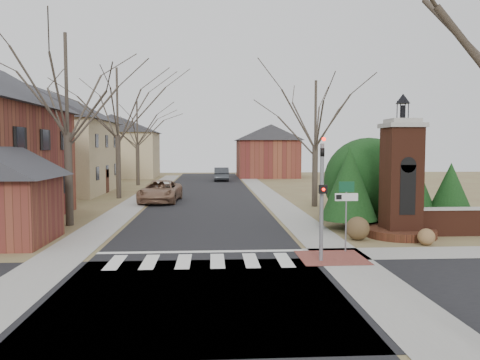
{
  "coord_description": "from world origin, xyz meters",
  "views": [
    {
      "loc": [
        0.4,
        -15.67,
        4.06
      ],
      "look_at": [
        1.73,
        6.0,
        2.55
      ],
      "focal_mm": 35.0,
      "sensor_mm": 36.0,
      "label": 1
    }
  ],
  "objects": [
    {
      "name": "traffic_signal_pole",
      "position": [
        4.3,
        0.57,
        2.59
      ],
      "size": [
        0.28,
        0.41,
        4.5
      ],
      "color": "slate",
      "rests_on": "ground"
    },
    {
      "name": "main_street",
      "position": [
        0.0,
        22.0,
        0.01
      ],
      "size": [
        8.0,
        70.0,
        0.01
      ],
      "primitive_type": "cube",
      "color": "black",
      "rests_on": "ground"
    },
    {
      "name": "ground",
      "position": [
        0.0,
        0.0,
        0.0
      ],
      "size": [
        120.0,
        120.0,
        0.0
      ],
      "primitive_type": "plane",
      "color": "brown",
      "rests_on": "ground"
    },
    {
      "name": "house_distant_left",
      "position": [
        -12.01,
        48.0,
        4.25
      ],
      "size": [
        10.8,
        8.8,
        8.53
      ],
      "color": "tan",
      "rests_on": "ground"
    },
    {
      "name": "evergreen_mass",
      "position": [
        9.0,
        9.5,
        2.4
      ],
      "size": [
        4.8,
        4.8,
        4.8
      ],
      "primitive_type": "sphere",
      "color": "black",
      "rests_on": "ground"
    },
    {
      "name": "house_stucco_left",
      "position": [
        -13.5,
        27.0,
        4.59
      ],
      "size": [
        9.8,
        12.8,
        9.28
      ],
      "color": "tan",
      "rests_on": "ground"
    },
    {
      "name": "cross_street",
      "position": [
        0.0,
        -3.0,
        0.01
      ],
      "size": [
        120.0,
        8.0,
        0.01
      ],
      "primitive_type": "cube",
      "color": "black",
      "rests_on": "ground"
    },
    {
      "name": "curb_apron",
      "position": [
        4.8,
        1.0,
        0.01
      ],
      "size": [
        2.4,
        2.4,
        0.02
      ],
      "primitive_type": "cube",
      "color": "brown",
      "rests_on": "ground"
    },
    {
      "name": "crosswalk_zone",
      "position": [
        0.0,
        0.8,
        0.01
      ],
      "size": [
        8.0,
        2.2,
        0.02
      ],
      "primitive_type": "cube",
      "color": "silver",
      "rests_on": "ground"
    },
    {
      "name": "sidewalk_left",
      "position": [
        -5.2,
        22.0,
        0.01
      ],
      "size": [
        2.0,
        60.0,
        0.02
      ],
      "primitive_type": "cube",
      "color": "gray",
      "rests_on": "ground"
    },
    {
      "name": "brick_gate_monument",
      "position": [
        9.0,
        4.99,
        2.17
      ],
      "size": [
        3.2,
        3.2,
        6.47
      ],
      "color": "#4D2316",
      "rests_on": "ground"
    },
    {
      "name": "bare_tree_3",
      "position": [
        7.5,
        16.0,
        6.69
      ],
      "size": [
        7.0,
        7.0,
        9.7
      ],
      "color": "#473D33",
      "rests_on": "ground"
    },
    {
      "name": "dry_shrub_right",
      "position": [
        9.3,
        3.0,
        0.35
      ],
      "size": [
        0.71,
        0.71,
        0.71
      ],
      "primitive_type": "sphere",
      "color": "brown",
      "rests_on": "ground"
    },
    {
      "name": "evergreen_far",
      "position": [
        12.5,
        7.2,
        1.9
      ],
      "size": [
        2.4,
        2.4,
        3.3
      ],
      "color": "#473D33",
      "rests_on": "ground"
    },
    {
      "name": "garage_left",
      "position": [
        -8.52,
        4.49,
        2.24
      ],
      "size": [
        4.8,
        4.8,
        4.29
      ],
      "color": "brown",
      "rests_on": "ground"
    },
    {
      "name": "distant_car",
      "position": [
        1.6,
        41.2,
        0.82
      ],
      "size": [
        1.75,
        4.97,
        1.64
      ],
      "primitive_type": "imported",
      "rotation": [
        0.0,
        0.0,
        3.14
      ],
      "color": "#383B41",
      "rests_on": "ground"
    },
    {
      "name": "dry_shrub_left",
      "position": [
        6.8,
        4.27,
        0.51
      ],
      "size": [
        1.03,
        1.03,
        1.03
      ],
      "primitive_type": "sphere",
      "color": "brown",
      "rests_on": "ground"
    },
    {
      "name": "bare_tree_0",
      "position": [
        -7.0,
        9.0,
        7.7
      ],
      "size": [
        8.05,
        8.05,
        11.15
      ],
      "color": "#473D33",
      "rests_on": "ground"
    },
    {
      "name": "sign_post",
      "position": [
        5.59,
        1.99,
        1.95
      ],
      "size": [
        0.9,
        0.07,
        2.75
      ],
      "color": "slate",
      "rests_on": "ground"
    },
    {
      "name": "sidewalk_right_main",
      "position": [
        5.2,
        22.0,
        0.01
      ],
      "size": [
        2.0,
        60.0,
        0.02
      ],
      "primitive_type": "cube",
      "color": "gray",
      "rests_on": "ground"
    },
    {
      "name": "evergreen_mid",
      "position": [
        10.5,
        8.2,
        2.6
      ],
      "size": [
        3.4,
        3.4,
        4.7
      ],
      "color": "#473D33",
      "rests_on": "ground"
    },
    {
      "name": "bare_tree_1",
      "position": [
        -7.0,
        22.0,
        8.03
      ],
      "size": [
        8.4,
        8.4,
        11.64
      ],
      "color": "#473D33",
      "rests_on": "ground"
    },
    {
      "name": "house_distant_right",
      "position": [
        7.99,
        47.99,
        3.65
      ],
      "size": [
        8.8,
        8.8,
        7.3
      ],
      "color": "brown",
      "rests_on": "ground"
    },
    {
      "name": "bare_tree_2",
      "position": [
        -7.5,
        35.0,
        7.03
      ],
      "size": [
        7.35,
        7.35,
        10.19
      ],
      "color": "#473D33",
      "rests_on": "ground"
    },
    {
      "name": "stop_bar",
      "position": [
        0.0,
        2.3,
        0.01
      ],
      "size": [
        8.0,
        0.35,
        0.02
      ],
      "primitive_type": "cube",
      "color": "silver",
      "rests_on": "ground"
    },
    {
      "name": "evergreen_near",
      "position": [
        7.2,
        7.0,
        2.3
      ],
      "size": [
        2.8,
        2.8,
        4.1
      ],
      "color": "#473D33",
      "rests_on": "ground"
    },
    {
      "name": "pickup_truck",
      "position": [
        -3.4,
        19.14,
        0.81
      ],
      "size": [
        3.04,
        5.97,
        1.62
      ],
      "primitive_type": "imported",
      "rotation": [
        0.0,
        0.0,
        -0.06
      ],
      "color": "#88624A",
      "rests_on": "ground"
    }
  ]
}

